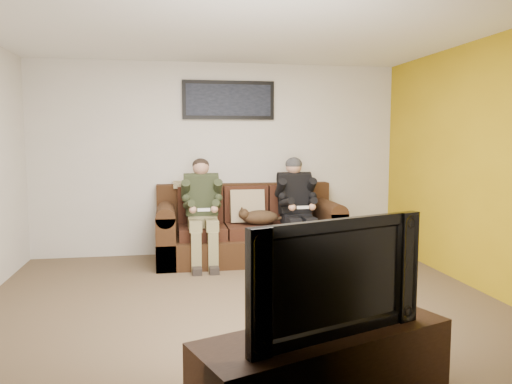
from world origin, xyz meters
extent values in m
plane|color=brown|center=(0.00, 0.00, 0.00)|extent=(5.00, 5.00, 0.00)
plane|color=silver|center=(0.00, 0.00, 2.60)|extent=(5.00, 5.00, 0.00)
plane|color=beige|center=(0.00, 2.25, 1.30)|extent=(5.00, 0.00, 5.00)
plane|color=beige|center=(0.00, -2.25, 1.30)|extent=(5.00, 0.00, 5.00)
plane|color=beige|center=(2.50, 0.00, 1.30)|extent=(0.00, 4.50, 4.50)
plane|color=#BD9A12|center=(2.49, 0.00, 1.30)|extent=(0.00, 4.50, 4.50)
cube|color=#351F10|center=(0.33, 1.75, 0.16)|extent=(2.37, 1.02, 0.32)
cube|color=#351F10|center=(0.33, 2.15, 0.65)|extent=(2.37, 0.22, 0.65)
cube|color=#351F10|center=(-0.73, 1.75, 0.32)|extent=(0.24, 1.02, 0.65)
cube|color=#351F10|center=(1.40, 1.75, 0.32)|extent=(0.24, 1.02, 0.65)
cylinder|color=#351F10|center=(-0.73, 1.75, 0.65)|extent=(0.24, 1.02, 0.24)
cylinder|color=#351F10|center=(1.40, 1.75, 0.65)|extent=(0.24, 1.02, 0.24)
cube|color=#371B10|center=(-0.28, 1.70, 0.40)|extent=(0.59, 0.65, 0.15)
cube|color=#371B10|center=(-0.28, 2.00, 0.71)|extent=(0.59, 0.15, 0.47)
cube|color=#371B10|center=(0.33, 1.70, 0.40)|extent=(0.59, 0.65, 0.15)
cube|color=#371B10|center=(0.33, 2.00, 0.71)|extent=(0.59, 0.15, 0.47)
cube|color=#371B10|center=(0.94, 1.70, 0.40)|extent=(0.59, 0.65, 0.15)
cube|color=#371B10|center=(0.94, 2.00, 0.71)|extent=(0.59, 0.15, 0.47)
cube|color=tan|center=(0.33, 1.88, 0.69)|extent=(0.45, 0.22, 0.45)
cube|color=#BBB389|center=(-0.39, 2.13, 0.97)|extent=(0.48, 0.24, 0.09)
cube|color=#877F54|center=(-0.28, 1.66, 0.54)|extent=(0.36, 0.30, 0.14)
cube|color=#272E1B|center=(-0.28, 1.76, 0.84)|extent=(0.40, 0.30, 0.53)
cylinder|color=#272E1B|center=(-0.28, 1.78, 1.05)|extent=(0.44, 0.18, 0.18)
sphere|color=#A7785F|center=(-0.28, 1.80, 1.21)|extent=(0.21, 0.21, 0.21)
cube|color=#877F54|center=(-0.38, 1.46, 0.53)|extent=(0.15, 0.42, 0.13)
cube|color=#877F54|center=(-0.18, 1.46, 0.53)|extent=(0.15, 0.42, 0.13)
cube|color=#877F54|center=(-0.38, 1.26, 0.24)|extent=(0.12, 0.13, 0.47)
cube|color=#877F54|center=(-0.18, 1.26, 0.24)|extent=(0.12, 0.13, 0.47)
cube|color=black|center=(-0.38, 1.18, 0.04)|extent=(0.11, 0.26, 0.08)
cube|color=black|center=(-0.18, 1.18, 0.04)|extent=(0.11, 0.26, 0.08)
cylinder|color=#272E1B|center=(-0.48, 1.69, 0.94)|extent=(0.11, 0.30, 0.28)
cylinder|color=#272E1B|center=(-0.08, 1.69, 0.94)|extent=(0.11, 0.30, 0.28)
cylinder|color=#272E1B|center=(-0.45, 1.47, 0.78)|extent=(0.14, 0.32, 0.15)
cylinder|color=#272E1B|center=(-0.11, 1.47, 0.78)|extent=(0.14, 0.32, 0.15)
sphere|color=#A7785F|center=(-0.41, 1.35, 0.73)|extent=(0.09, 0.09, 0.09)
sphere|color=#A7785F|center=(-0.15, 1.35, 0.73)|extent=(0.09, 0.09, 0.09)
cube|color=white|center=(-0.28, 1.33, 0.73)|extent=(0.15, 0.04, 0.03)
ellipsoid|color=black|center=(-0.28, 1.82, 1.24)|extent=(0.22, 0.22, 0.17)
cube|color=black|center=(0.94, 1.66, 0.54)|extent=(0.36, 0.30, 0.14)
cube|color=black|center=(0.94, 1.76, 0.84)|extent=(0.40, 0.30, 0.53)
cylinder|color=black|center=(0.94, 1.78, 1.05)|extent=(0.44, 0.18, 0.18)
sphere|color=tan|center=(0.94, 1.80, 1.21)|extent=(0.21, 0.21, 0.21)
cube|color=black|center=(0.84, 1.46, 0.53)|extent=(0.15, 0.42, 0.13)
cube|color=black|center=(1.04, 1.46, 0.53)|extent=(0.15, 0.42, 0.13)
cube|color=black|center=(0.84, 1.26, 0.24)|extent=(0.12, 0.13, 0.47)
cube|color=black|center=(1.04, 1.26, 0.24)|extent=(0.12, 0.13, 0.47)
cube|color=black|center=(0.84, 1.18, 0.04)|extent=(0.11, 0.26, 0.08)
cube|color=black|center=(1.04, 1.18, 0.04)|extent=(0.11, 0.26, 0.08)
cylinder|color=black|center=(0.74, 1.69, 0.94)|extent=(0.11, 0.30, 0.28)
cylinder|color=black|center=(1.14, 1.69, 0.94)|extent=(0.11, 0.30, 0.28)
cylinder|color=black|center=(0.77, 1.47, 0.78)|extent=(0.14, 0.32, 0.15)
cylinder|color=black|center=(1.11, 1.47, 0.78)|extent=(0.14, 0.32, 0.15)
sphere|color=tan|center=(0.81, 1.35, 0.73)|extent=(0.09, 0.09, 0.09)
sphere|color=tan|center=(1.07, 1.35, 0.73)|extent=(0.09, 0.09, 0.09)
cube|color=white|center=(0.94, 1.33, 0.73)|extent=(0.15, 0.04, 0.03)
ellipsoid|color=black|center=(0.94, 1.80, 1.24)|extent=(0.22, 0.22, 0.19)
ellipsoid|color=#4C331D|center=(0.47, 1.66, 0.57)|extent=(0.47, 0.26, 0.19)
sphere|color=#4C331D|center=(0.25, 1.63, 0.62)|extent=(0.14, 0.14, 0.14)
cone|color=#4C331D|center=(0.23, 1.60, 0.69)|extent=(0.04, 0.04, 0.04)
cone|color=#4C331D|center=(0.23, 1.67, 0.69)|extent=(0.04, 0.04, 0.04)
cylinder|color=#4C331D|center=(0.71, 1.71, 0.53)|extent=(0.26, 0.13, 0.08)
cube|color=black|center=(0.13, 2.22, 2.10)|extent=(1.25, 0.04, 0.52)
cube|color=black|center=(0.13, 2.19, 2.10)|extent=(1.15, 0.01, 0.42)
cube|color=black|center=(0.19, -1.95, 0.24)|extent=(1.62, 1.01, 0.49)
imported|color=black|center=(0.19, -1.95, 0.82)|extent=(1.13, 0.54, 0.66)
camera|label=1|loc=(-0.68, -4.59, 1.58)|focal=35.00mm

